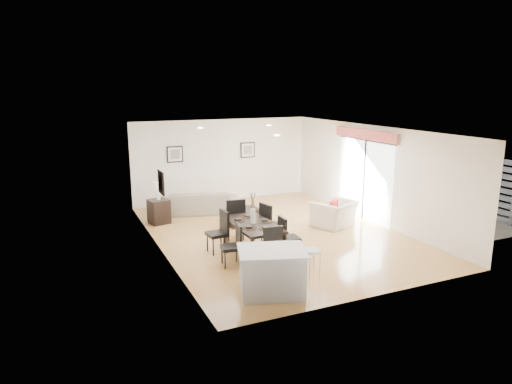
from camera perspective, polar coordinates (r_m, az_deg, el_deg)
name	(u,v)px	position (r m, az deg, el deg)	size (l,w,h in m)	color
ground	(276,234)	(11.93, 2.49, -5.21)	(8.00, 8.00, 0.00)	tan
wall_back	(222,160)	(15.20, -4.22, 3.97)	(6.00, 0.04, 2.70)	white
wall_front	(378,226)	(8.31, 15.01, -4.07)	(6.00, 0.04, 2.70)	white
wall_left	(158,194)	(10.61, -12.10, -0.24)	(0.04, 8.00, 2.70)	white
wall_right	(372,174)	(13.17, 14.32, 2.20)	(0.04, 8.00, 2.70)	white
ceiling	(277,129)	(11.38, 2.62, 7.82)	(6.00, 8.00, 0.02)	white
sofa	(199,202)	(13.86, -7.09, -1.25)	(2.31, 0.90, 0.68)	gray
armchair	(334,214)	(12.62, 9.78, -2.70)	(1.09, 0.95, 0.70)	white
courtyard_plant_a	(450,203)	(15.06, 23.05, -1.22)	(0.53, 0.46, 0.59)	#406129
courtyard_plant_b	(417,193)	(15.76, 19.45, -0.13)	(0.39, 0.39, 0.70)	#406129
dining_table	(253,226)	(10.30, -0.40, -4.31)	(0.89, 1.76, 0.73)	black
dining_chair_wnear	(234,243)	(9.73, -2.73, -6.34)	(0.46, 0.46, 0.91)	black
dining_chair_wfar	(220,229)	(10.52, -4.49, -4.65)	(0.47, 0.47, 0.97)	black
dining_chair_enear	(286,234)	(10.24, 3.80, -5.31)	(0.44, 0.44, 0.92)	black
dining_chair_efar	(269,222)	(10.95, 1.67, -3.73)	(0.54, 0.54, 1.03)	black
dining_chair_head	(275,247)	(9.41, 2.35, -6.91)	(0.47, 0.47, 0.93)	black
dining_chair_foot	(235,217)	(11.28, -2.66, -3.15)	(0.53, 0.53, 1.06)	black
vase	(253,212)	(10.21, -0.40, -2.45)	(0.86, 1.35, 0.71)	white
coffee_table	(242,217)	(12.71, -1.81, -3.09)	(1.01, 0.61, 0.40)	black
side_table	(159,211)	(13.01, -12.04, -2.38)	(0.51, 0.51, 0.68)	black
table_lamp	(158,189)	(12.86, -12.18, 0.42)	(0.25, 0.25, 0.48)	white
cushion	(334,207)	(12.43, 9.69, -1.87)	(0.35, 0.11, 0.35)	#AF1916
kitchen_island	(272,272)	(8.46, 2.00, -9.91)	(1.46, 1.28, 0.86)	silver
bar_stool	(312,255)	(8.77, 7.03, -7.78)	(0.33, 0.33, 0.73)	white
framed_print_back_left	(175,154)	(14.67, -10.10, 4.66)	(0.52, 0.04, 0.52)	black
framed_print_back_right	(248,150)	(15.45, -1.05, 5.28)	(0.52, 0.04, 0.52)	black
framed_print_left_wall	(161,183)	(10.36, -11.78, 1.16)	(0.04, 0.52, 0.52)	black
sliding_door	(365,161)	(13.33, 13.45, 3.75)	(0.12, 2.70, 2.57)	white
courtyard	(433,175)	(15.98, 21.27, 2.01)	(6.00, 6.00, 2.00)	gray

